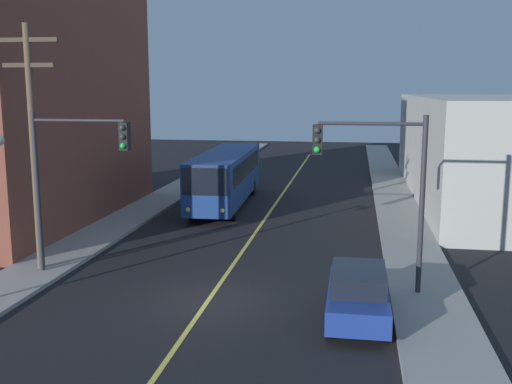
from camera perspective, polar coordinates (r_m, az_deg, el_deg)
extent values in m
plane|color=black|center=(20.43, -4.55, -10.24)|extent=(120.00, 120.00, 0.00)
cube|color=gray|center=(31.76, -12.96, -2.99)|extent=(2.50, 90.00, 0.15)
cube|color=gray|center=(29.54, 14.12, -4.00)|extent=(2.50, 90.00, 0.15)
cube|color=#D8CC4C|center=(34.64, 1.41, -1.78)|extent=(0.16, 60.00, 0.01)
cube|color=brown|center=(34.46, -22.78, 9.05)|extent=(10.00, 16.69, 13.93)
cube|color=black|center=(32.57, -14.73, -0.01)|extent=(0.06, 11.68, 1.30)
cube|color=black|center=(32.19, -14.98, 5.61)|extent=(0.06, 11.68, 1.30)
cube|color=black|center=(32.13, -15.24, 11.31)|extent=(0.06, 11.68, 1.30)
cube|color=black|center=(32.38, -15.51, 16.97)|extent=(0.06, 11.68, 1.30)
cube|color=#B2B2A8|center=(41.20, 23.17, 3.83)|extent=(12.00, 26.20, 6.46)
cube|color=black|center=(40.38, 14.78, 1.86)|extent=(0.06, 18.34, 1.30)
cube|color=black|center=(40.08, 14.98, 6.40)|extent=(0.06, 18.34, 1.30)
cube|color=navy|center=(36.09, -2.86, 1.62)|extent=(2.97, 12.08, 2.75)
cube|color=black|center=(30.21, -4.88, 0.97)|extent=(2.35, 0.16, 1.40)
cube|color=black|center=(41.86, -1.42, 3.64)|extent=(2.30, 0.16, 1.10)
cube|color=black|center=(36.26, -4.82, 2.47)|extent=(0.42, 10.20, 1.10)
cube|color=black|center=(35.82, -0.89, 2.41)|extent=(0.42, 10.20, 1.10)
cube|color=orange|center=(30.14, -4.90, 2.10)|extent=(1.79, 0.12, 0.30)
sphere|color=#F9D872|center=(30.63, -6.49, -1.69)|extent=(0.24, 0.24, 0.24)
sphere|color=#F9D872|center=(30.26, -3.21, -1.78)|extent=(0.24, 0.24, 0.24)
cylinder|color=black|center=(32.50, -6.11, -1.73)|extent=(0.33, 1.01, 1.00)
cylinder|color=black|center=(32.05, -2.20, -1.84)|extent=(0.33, 1.01, 1.00)
cylinder|color=black|center=(39.90, -3.55, 0.48)|extent=(0.33, 1.01, 1.00)
cylinder|color=black|center=(39.54, -0.34, 0.41)|extent=(0.33, 1.01, 1.00)
cube|color=navy|center=(18.81, 9.66, -9.99)|extent=(1.82, 4.41, 0.70)
cube|color=black|center=(18.60, 9.72, -8.11)|extent=(1.63, 2.47, 0.60)
cylinder|color=black|center=(17.55, 6.94, -12.64)|extent=(0.22, 0.64, 0.64)
cylinder|color=black|center=(17.56, 12.29, -12.78)|extent=(0.22, 0.64, 0.64)
cylinder|color=black|center=(20.35, 7.36, -9.42)|extent=(0.22, 0.64, 0.64)
cylinder|color=black|center=(20.36, 11.92, -9.54)|extent=(0.22, 0.64, 0.64)
cylinder|color=brown|center=(23.96, -20.34, 3.82)|extent=(0.28, 0.28, 9.18)
cube|color=#4C3D2D|center=(23.91, -20.93, 13.36)|extent=(2.40, 0.16, 0.16)
cube|color=#4C3D2D|center=(23.86, -20.80, 11.21)|extent=(2.00, 0.16, 0.16)
cylinder|color=#2D2D33|center=(23.82, -20.03, -0.06)|extent=(0.18, 0.18, 6.00)
cylinder|color=#2D2D33|center=(22.71, -16.56, 6.53)|extent=(3.50, 0.12, 0.12)
cube|color=black|center=(22.04, -12.37, 5.19)|extent=(0.32, 0.36, 1.00)
sphere|color=#2D2D2D|center=(21.84, -12.59, 5.98)|extent=(0.22, 0.22, 0.22)
sphere|color=#2D2D2D|center=(21.87, -12.56, 5.14)|extent=(0.22, 0.22, 0.22)
sphere|color=green|center=(21.89, -12.53, 4.31)|extent=(0.22, 0.22, 0.22)
cylinder|color=#2D2D33|center=(20.69, 15.48, -1.26)|extent=(0.18, 0.18, 6.00)
cylinder|color=#2D2D33|center=(20.24, 10.88, 6.40)|extent=(3.50, 0.12, 0.12)
cube|color=black|center=(20.31, 5.87, 4.98)|extent=(0.32, 0.36, 1.00)
sphere|color=#2D2D2D|center=(20.09, 5.85, 5.84)|extent=(0.22, 0.22, 0.22)
sphere|color=#2D2D2D|center=(20.12, 5.83, 4.93)|extent=(0.22, 0.22, 0.22)
sphere|color=green|center=(20.15, 5.82, 4.03)|extent=(0.22, 0.22, 0.22)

